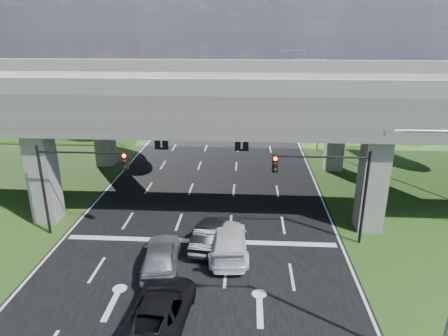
# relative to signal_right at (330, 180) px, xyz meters

# --- Properties ---
(ground) EXTENTS (160.00, 160.00, 0.00)m
(ground) POSITION_rel_signal_right_xyz_m (-7.82, -3.94, -4.19)
(ground) COLOR #234616
(ground) RESTS_ON ground
(road) EXTENTS (18.00, 120.00, 0.03)m
(road) POSITION_rel_signal_right_xyz_m (-7.82, 6.06, -4.17)
(road) COLOR black
(road) RESTS_ON ground
(overpass) EXTENTS (80.00, 15.00, 10.00)m
(overpass) POSITION_rel_signal_right_xyz_m (-7.82, 8.06, 3.73)
(overpass) COLOR #3A3835
(overpass) RESTS_ON ground
(warehouse) EXTENTS (20.00, 10.00, 4.00)m
(warehouse) POSITION_rel_signal_right_xyz_m (-33.82, 31.06, -2.19)
(warehouse) COLOR #9E9E99
(warehouse) RESTS_ON ground
(signal_right) EXTENTS (5.76, 0.54, 6.00)m
(signal_right) POSITION_rel_signal_right_xyz_m (0.00, 0.00, 0.00)
(signal_right) COLOR black
(signal_right) RESTS_ON ground
(signal_left) EXTENTS (5.76, 0.54, 6.00)m
(signal_left) POSITION_rel_signal_right_xyz_m (-15.65, 0.00, 0.00)
(signal_left) COLOR black
(signal_left) RESTS_ON ground
(streetlight_far) EXTENTS (3.38, 0.25, 10.00)m
(streetlight_far) POSITION_rel_signal_right_xyz_m (2.27, 20.06, 1.66)
(streetlight_far) COLOR gray
(streetlight_far) RESTS_ON ground
(streetlight_beyond) EXTENTS (3.38, 0.25, 10.00)m
(streetlight_beyond) POSITION_rel_signal_right_xyz_m (2.27, 36.06, 1.66)
(streetlight_beyond) COLOR gray
(streetlight_beyond) RESTS_ON ground
(tree_left_near) EXTENTS (4.50, 4.50, 7.80)m
(tree_left_near) POSITION_rel_signal_right_xyz_m (-21.78, 22.06, 0.63)
(tree_left_near) COLOR black
(tree_left_near) RESTS_ON ground
(tree_left_mid) EXTENTS (3.91, 3.90, 6.76)m
(tree_left_mid) POSITION_rel_signal_right_xyz_m (-24.78, 30.06, -0.01)
(tree_left_mid) COLOR black
(tree_left_mid) RESTS_ON ground
(tree_left_far) EXTENTS (4.80, 4.80, 8.32)m
(tree_left_far) POSITION_rel_signal_right_xyz_m (-20.78, 38.06, 0.95)
(tree_left_far) COLOR black
(tree_left_far) RESTS_ON ground
(tree_right_near) EXTENTS (4.20, 4.20, 7.28)m
(tree_right_near) POSITION_rel_signal_right_xyz_m (5.22, 24.06, 0.31)
(tree_right_near) COLOR black
(tree_right_near) RESTS_ON ground
(tree_right_mid) EXTENTS (3.91, 3.90, 6.76)m
(tree_right_mid) POSITION_rel_signal_right_xyz_m (8.22, 32.06, -0.01)
(tree_right_mid) COLOR black
(tree_right_mid) RESTS_ON ground
(tree_right_far) EXTENTS (4.50, 4.50, 7.80)m
(tree_right_far) POSITION_rel_signal_right_xyz_m (4.22, 40.06, 0.63)
(tree_right_far) COLOR black
(tree_right_far) RESTS_ON ground
(car_silver) EXTENTS (2.50, 5.08, 1.67)m
(car_silver) POSITION_rel_signal_right_xyz_m (-9.62, -3.58, -3.32)
(car_silver) COLOR silver
(car_silver) RESTS_ON road
(car_dark) EXTENTS (2.08, 4.62, 1.47)m
(car_dark) POSITION_rel_signal_right_xyz_m (-7.20, -1.02, -3.42)
(car_dark) COLOR black
(car_dark) RESTS_ON road
(car_white) EXTENTS (2.73, 5.76, 1.62)m
(car_white) POSITION_rel_signal_right_xyz_m (-6.02, -1.73, -3.35)
(car_white) COLOR silver
(car_white) RESTS_ON road
(car_trailing) EXTENTS (2.90, 5.63, 1.52)m
(car_trailing) POSITION_rel_signal_right_xyz_m (-8.75, -7.90, -3.40)
(car_trailing) COLOR black
(car_trailing) RESTS_ON road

